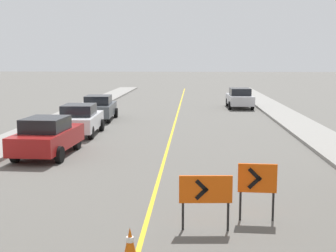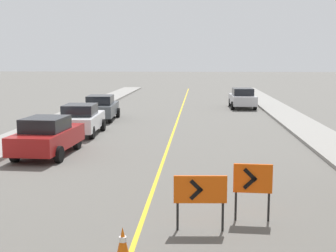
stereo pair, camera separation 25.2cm
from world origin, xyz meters
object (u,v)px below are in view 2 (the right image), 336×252
at_px(arrow_barricade_secondary, 253,181).
at_px(parked_car_curb_far, 101,108).
at_px(parked_car_curb_mid, 81,119).
at_px(arrow_barricade_primary, 200,192).
at_px(traffic_cone_third, 123,244).
at_px(parked_car_curb_near, 47,136).
at_px(parked_car_opposite_side, 242,98).

bearing_deg(arrow_barricade_secondary, parked_car_curb_far, 115.61).
xyz_separation_m(parked_car_curb_mid, parked_car_curb_far, (-0.18, 5.79, 0.00)).
height_order(arrow_barricade_primary, parked_car_curb_mid, parked_car_curb_mid).
height_order(traffic_cone_third, arrow_barricade_secondary, arrow_barricade_secondary).
relative_size(parked_car_curb_near, parked_car_curb_far, 1.00).
height_order(arrow_barricade_secondary, parked_car_opposite_side, parked_car_opposite_side).
bearing_deg(traffic_cone_third, arrow_barricade_secondary, 41.20).
bearing_deg(parked_car_curb_mid, arrow_barricade_secondary, -61.99).
bearing_deg(parked_car_curb_near, parked_car_curb_far, 93.54).
bearing_deg(arrow_barricade_primary, traffic_cone_third, -135.30).
xyz_separation_m(traffic_cone_third, parked_car_curb_far, (-4.79, 20.76, 0.47)).
bearing_deg(parked_car_curb_near, parked_car_curb_mid, 92.30).
bearing_deg(traffic_cone_third, parked_car_curb_mid, 107.13).
relative_size(traffic_cone_third, parked_car_curb_mid, 0.15).
bearing_deg(traffic_cone_third, arrow_barricade_primary, 48.24).
relative_size(traffic_cone_third, arrow_barricade_primary, 0.52).
distance_m(parked_car_curb_mid, parked_car_opposite_side, 16.64).
xyz_separation_m(arrow_barricade_secondary, parked_car_curb_mid, (-7.39, 12.54, -0.19)).
xyz_separation_m(arrow_barricade_secondary, parked_car_curb_near, (-7.44, 7.28, -0.19)).
height_order(traffic_cone_third, parked_car_opposite_side, parked_car_opposite_side).
bearing_deg(parked_car_curb_near, traffic_cone_third, -61.39).
relative_size(arrow_barricade_primary, arrow_barricade_secondary, 0.91).
distance_m(arrow_barricade_primary, parked_car_curb_far, 20.08).
height_order(traffic_cone_third, arrow_barricade_primary, arrow_barricade_primary).
distance_m(traffic_cone_third, arrow_barricade_secondary, 3.74).
bearing_deg(parked_car_curb_far, parked_car_curb_mid, -91.67).
relative_size(arrow_barricade_primary, parked_car_curb_mid, 0.30).
distance_m(arrow_barricade_primary, parked_car_curb_mid, 14.62).
xyz_separation_m(arrow_barricade_primary, parked_car_curb_far, (-6.30, 19.07, -0.12)).
bearing_deg(parked_car_opposite_side, parked_car_curb_near, -118.47).
bearing_deg(arrow_barricade_secondary, parked_car_opposite_side, 88.53).
distance_m(traffic_cone_third, parked_car_curb_far, 21.31).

